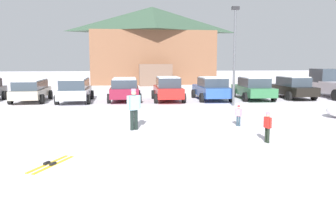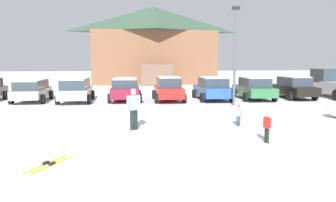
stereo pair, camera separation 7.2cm
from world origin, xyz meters
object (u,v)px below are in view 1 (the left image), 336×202
Objects in this scene: parked_beige_suv at (31,90)px; parked_black_sedan at (292,87)px; pickup_truck at (334,84)px; pair_of_skis at (51,164)px; parked_maroon_van at (125,89)px; skier_child_in_pink_snowsuit at (239,114)px; skier_child_in_red_jacket at (268,126)px; ski_lodge at (152,45)px; parked_red_sedan at (168,89)px; skier_adult_in_blue_parka at (134,107)px; parked_green_coupe at (253,88)px; lamp_post at (234,51)px; parked_blue_hatchback at (212,88)px; parked_silver_wagon at (75,89)px.

parked_beige_suv is 0.97× the size of parked_black_sedan.
pair_of_skis is (-17.48, -14.36, -0.98)m from pickup_truck.
parked_maroon_van is at bearing -178.35° from pickup_truck.
parked_maroon_van is 0.68× the size of pickup_truck.
skier_child_in_red_jacket reaches higher than skier_child_in_pink_snowsuit.
ski_lodge reaches higher than pickup_truck.
parked_red_sedan is 9.65m from skier_adult_in_blue_parka.
skier_child_in_pink_snowsuit is at bearing 90.94° from skier_child_in_red_jacket.
parked_black_sedan is 14.45m from skier_child_in_red_jacket.
parked_maroon_van is at bearing 179.54° from parked_green_coupe.
lamp_post is (-8.98, -3.58, 2.37)m from pickup_truck.
lamp_post reaches higher than parked_blue_hatchback.
ski_lodge is 16.87× the size of skier_child_in_pink_snowsuit.
parked_blue_hatchback is at bearing 84.86° from skier_child_in_red_jacket.
skier_adult_in_blue_parka is at bearing -146.35° from pickup_truck.
pair_of_skis is at bearing -128.32° from parked_green_coupe.
lamp_post reaches higher than parked_beige_suv.
skier_adult_in_blue_parka is at bearing -104.58° from parked_red_sedan.
pickup_truck reaches higher than parked_beige_suv.
parked_black_sedan reaches higher than parked_green_coupe.
skier_child_in_pink_snowsuit is at bearing -97.02° from parked_blue_hatchback.
skier_child_in_red_jacket is (2.07, -11.95, -0.25)m from parked_red_sedan.
pickup_truck is at bearing 3.45° from parked_blue_hatchback.
pair_of_skis is (-1.74, -13.91, -0.85)m from parked_maroon_van.
skier_child_in_red_jacket is at bearing -108.80° from parked_green_coupe.
parked_black_sedan is at bearing 3.26° from parked_blue_hatchback.
ski_lodge reaches higher than parked_blue_hatchback.
parked_red_sedan is at bearing -6.17° from parked_maroon_van.
parked_maroon_van is at bearing 93.24° from skier_adult_in_blue_parka.
pair_of_skis is (-4.86, -31.71, -4.68)m from ski_lodge.
pair_of_skis is (-4.71, -13.59, -0.82)m from parked_red_sedan.
pair_of_skis is at bearing -146.14° from skier_child_in_pink_snowsuit.
skier_child_in_pink_snowsuit is 0.15× the size of lamp_post.
skier_adult_in_blue_parka is at bearing -133.59° from lamp_post.
parked_beige_suv is 6.31m from parked_maroon_van.
skier_adult_in_blue_parka is 9.34m from lamp_post.
parked_silver_wagon is 2.92× the size of pair_of_skis.
parked_red_sedan is at bearing -176.46° from parked_blue_hatchback.
parked_red_sedan is at bearing -176.64° from parked_black_sedan.
pickup_truck reaches higher than parked_silver_wagon.
parked_maroon_van is 3.83× the size of skier_child_in_red_jacket.
parked_beige_suv is 22.05m from pickup_truck.
ski_lodge reaches higher than parked_maroon_van.
parked_maroon_van reaches higher than skier_child_in_red_jacket.
parked_maroon_van is 4.49× the size of skier_child_in_pink_snowsuit.
parked_blue_hatchback reaches higher than pair_of_skis.
parked_blue_hatchback is 12.19m from skier_child_in_red_jacket.
parked_red_sedan reaches higher than skier_adult_in_blue_parka.
parked_black_sedan is 0.77× the size of pickup_truck.
parked_green_coupe is 12.88m from skier_child_in_red_jacket.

